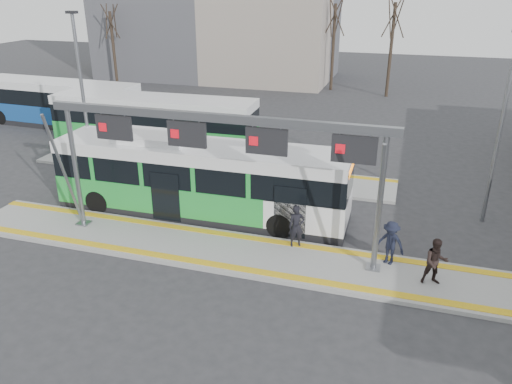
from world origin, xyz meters
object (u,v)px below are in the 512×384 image
at_px(passenger_b, 436,262).
at_px(passenger_c, 390,243).
at_px(passenger_a, 296,226).
at_px(gantry, 216,143).
at_px(hero_bus, 200,180).

bearing_deg(passenger_b, passenger_c, 135.36).
height_order(passenger_a, passenger_c, same).
bearing_deg(passenger_b, passenger_a, 152.58).
xyz_separation_m(gantry, passenger_c, (6.34, 0.56, -3.32)).
distance_m(hero_bus, passenger_c, 8.57).
height_order(passenger_b, passenger_c, passenger_b).
distance_m(gantry, passenger_c, 7.18).
relative_size(gantry, passenger_b, 7.81).
distance_m(passenger_b, passenger_c, 1.77).
bearing_deg(hero_bus, passenger_c, -15.70).
xyz_separation_m(passenger_a, passenger_c, (3.50, -0.29, -0.00)).
distance_m(hero_bus, passenger_a, 5.16).
relative_size(passenger_b, passenger_c, 1.00).
bearing_deg(gantry, hero_bus, 124.90).
bearing_deg(hero_bus, gantry, -55.90).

